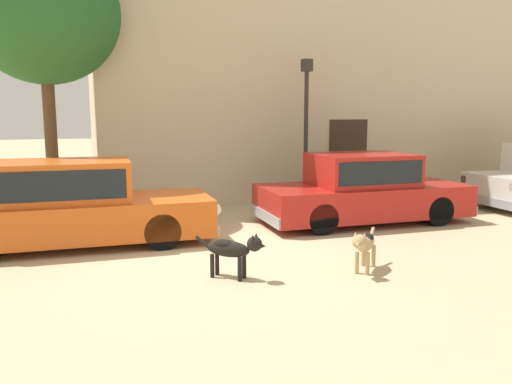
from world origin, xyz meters
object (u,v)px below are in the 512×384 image
(parked_sedan_second, at_px, (362,188))
(stray_dog_spotted, at_px, (365,243))
(parked_sedan_nearest, at_px, (70,203))
(street_lamp, at_px, (306,113))
(acacia_tree_left, at_px, (43,13))
(stray_dog_tan, at_px, (233,248))

(parked_sedan_second, bearing_deg, stray_dog_spotted, -118.44)
(parked_sedan_nearest, relative_size, parked_sedan_second, 1.07)
(street_lamp, relative_size, acacia_tree_left, 0.61)
(parked_sedan_nearest, relative_size, stray_dog_tan, 5.64)
(stray_dog_spotted, height_order, stray_dog_tan, stray_dog_tan)
(parked_sedan_nearest, bearing_deg, stray_dog_tan, -49.05)
(stray_dog_spotted, height_order, acacia_tree_left, acacia_tree_left)
(parked_sedan_nearest, xyz_separation_m, acacia_tree_left, (-0.35, 2.31, 3.53))
(parked_sedan_nearest, bearing_deg, parked_sedan_second, 2.39)
(parked_sedan_second, distance_m, street_lamp, 2.48)
(street_lamp, bearing_deg, acacia_tree_left, 176.16)
(stray_dog_spotted, bearing_deg, street_lamp, -151.14)
(stray_dog_tan, relative_size, street_lamp, 0.24)
(parked_sedan_nearest, distance_m, acacia_tree_left, 4.23)
(stray_dog_tan, height_order, acacia_tree_left, acacia_tree_left)
(acacia_tree_left, bearing_deg, parked_sedan_nearest, -81.33)
(parked_sedan_second, bearing_deg, acacia_tree_left, 161.07)
(parked_sedan_nearest, xyz_separation_m, stray_dog_tan, (2.14, -2.64, -0.31))
(stray_dog_spotted, distance_m, acacia_tree_left, 7.85)
(parked_sedan_nearest, distance_m, street_lamp, 5.84)
(parked_sedan_second, relative_size, stray_dog_spotted, 5.44)
(parked_sedan_nearest, relative_size, street_lamp, 1.37)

